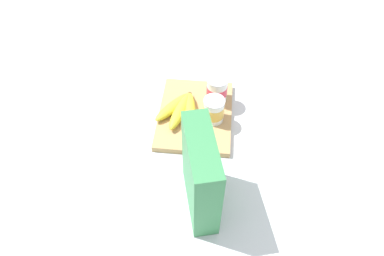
# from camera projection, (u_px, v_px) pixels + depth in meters

# --- Properties ---
(ground_plane) EXTENTS (2.40, 2.40, 0.00)m
(ground_plane) POSITION_uv_depth(u_px,v_px,m) (195.00, 117.00, 1.17)
(ground_plane) COLOR silver
(cutting_board) EXTENTS (0.32, 0.24, 0.02)m
(cutting_board) POSITION_uv_depth(u_px,v_px,m) (195.00, 115.00, 1.16)
(cutting_board) COLOR tan
(cutting_board) RESTS_ON ground_plane
(cereal_box) EXTENTS (0.21, 0.12, 0.27)m
(cereal_box) POSITION_uv_depth(u_px,v_px,m) (201.00, 175.00, 0.87)
(cereal_box) COLOR #38844C
(cereal_box) RESTS_ON ground_plane
(yogurt_cup_front) EXTENTS (0.08, 0.08, 0.09)m
(yogurt_cup_front) POSITION_uv_depth(u_px,v_px,m) (217.00, 89.00, 1.16)
(yogurt_cup_front) COLOR white
(yogurt_cup_front) RESTS_ON cutting_board
(yogurt_cup_back) EXTENTS (0.07, 0.07, 0.09)m
(yogurt_cup_back) POSITION_uv_depth(u_px,v_px,m) (214.00, 110.00, 1.11)
(yogurt_cup_back) COLOR white
(yogurt_cup_back) RESTS_ON cutting_board
(banana_bunch) EXTENTS (0.18, 0.15, 0.04)m
(banana_bunch) POSITION_uv_depth(u_px,v_px,m) (181.00, 109.00, 1.14)
(banana_bunch) COLOR yellow
(banana_bunch) RESTS_ON cutting_board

